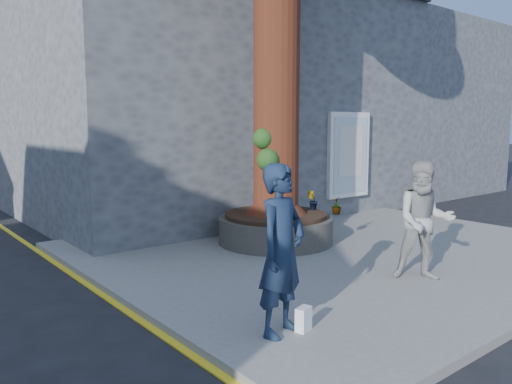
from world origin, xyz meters
TOP-DOWN VIEW (x-y plane):
  - ground at (0.00, 0.00)m, footprint 120.00×120.00m
  - pavement at (1.50, 1.00)m, footprint 9.00×8.00m
  - yellow_line at (-3.05, 1.00)m, footprint 0.10×30.00m
  - stone_shop at (2.50, 7.20)m, footprint 10.30×8.30m
  - neighbour_shop at (10.50, 7.20)m, footprint 6.00×8.00m
  - planter at (0.80, 2.00)m, footprint 2.30×2.30m
  - man at (-2.07, -1.38)m, footprint 0.81×0.63m
  - woman at (0.97, -1.24)m, footprint 1.11×1.12m
  - shopping_bag at (-1.83, -1.50)m, footprint 0.23×0.17m
  - plant_a at (-0.05, 1.15)m, footprint 0.19×0.15m
  - plant_b at (1.65, 1.82)m, footprint 0.31×0.31m
  - plant_c at (1.65, 1.15)m, footprint 0.27×0.27m
  - plant_d at (1.65, 2.85)m, footprint 0.32×0.34m

SIDE VIEW (x-z plane):
  - ground at x=0.00m, z-range 0.00..0.00m
  - yellow_line at x=-3.05m, z-range 0.00..0.01m
  - pavement at x=1.50m, z-range 0.00..0.12m
  - shopping_bag at x=-1.83m, z-range 0.12..0.40m
  - planter at x=0.80m, z-range 0.11..0.71m
  - plant_d at x=1.65m, z-range 0.72..1.02m
  - plant_a at x=-0.05m, z-range 0.72..1.03m
  - plant_c at x=1.65m, z-range 0.72..1.08m
  - plant_b at x=1.65m, z-range 0.72..1.12m
  - woman at x=0.97m, z-range 0.12..1.95m
  - man at x=-2.07m, z-range 0.12..2.07m
  - neighbour_shop at x=10.50m, z-range 0.00..6.00m
  - stone_shop at x=2.50m, z-range 0.01..6.31m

